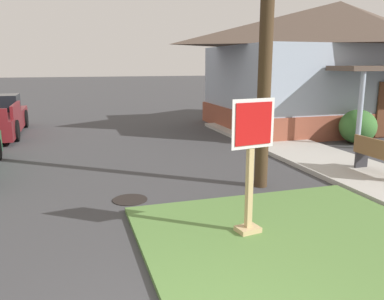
% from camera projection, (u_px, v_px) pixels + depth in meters
% --- Properties ---
extents(grass_corner_patch, '(4.66, 5.71, 0.08)m').
position_uv_depth(grass_corner_patch, '(326.00, 264.00, 5.32)').
color(grass_corner_patch, '#567F3D').
rests_on(grass_corner_patch, ground).
extents(sidewalk_strip, '(2.20, 16.07, 0.12)m').
position_uv_depth(sidewalk_strip, '(347.00, 168.00, 10.08)').
color(sidewalk_strip, '#B2AFA8').
rests_on(sidewalk_strip, ground).
extents(stop_sign, '(0.74, 0.33, 2.12)m').
position_uv_depth(stop_sign, '(250.00, 169.00, 6.02)').
color(stop_sign, tan).
rests_on(stop_sign, grass_corner_patch).
extents(manhole_cover, '(0.70, 0.70, 0.02)m').
position_uv_depth(manhole_cover, '(130.00, 200.00, 7.93)').
color(manhole_cover, black).
rests_on(manhole_cover, ground).
extents(street_bench, '(0.41, 1.46, 0.85)m').
position_uv_depth(street_bench, '(379.00, 155.00, 9.25)').
color(street_bench, brown).
rests_on(street_bench, sidewalk_strip).
extents(corner_house, '(10.49, 7.81, 5.23)m').
position_uv_depth(corner_house, '(336.00, 64.00, 16.88)').
color(corner_house, brown).
rests_on(corner_house, ground).
extents(shrub_near_porch, '(1.23, 1.23, 1.17)m').
position_uv_depth(shrub_near_porch, '(358.00, 127.00, 13.40)').
color(shrub_near_porch, '#3D7333').
rests_on(shrub_near_porch, ground).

